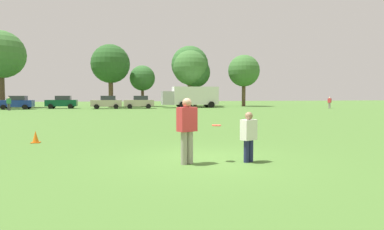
# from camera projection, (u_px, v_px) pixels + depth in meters

# --- Properties ---
(ground_plane) EXTENTS (191.01, 191.01, 0.00)m
(ground_plane) POSITION_uv_depth(u_px,v_px,m) (205.00, 160.00, 9.51)
(ground_plane) COLOR #47702D
(player_thrower) EXTENTS (0.58, 0.46, 1.80)m
(player_thrower) POSITION_uv_depth(u_px,v_px,m) (187.00, 127.00, 8.97)
(player_thrower) COLOR gray
(player_thrower) RESTS_ON ground
(player_defender) EXTENTS (0.50, 0.41, 1.41)m
(player_defender) POSITION_uv_depth(u_px,v_px,m) (249.00, 134.00, 9.24)
(player_defender) COLOR #1E234C
(player_defender) RESTS_ON ground
(frisbee) EXTENTS (0.27, 0.27, 0.03)m
(frisbee) POSITION_uv_depth(u_px,v_px,m) (217.00, 125.00, 9.30)
(frisbee) COLOR #E54C33
(traffic_cone) EXTENTS (0.32, 0.32, 0.48)m
(traffic_cone) POSITION_uv_depth(u_px,v_px,m) (36.00, 137.00, 13.01)
(traffic_cone) COLOR #D8590C
(traffic_cone) RESTS_ON ground
(parked_car_center) EXTENTS (4.23, 2.27, 1.82)m
(parked_car_center) POSITION_uv_depth(u_px,v_px,m) (17.00, 102.00, 44.18)
(parked_car_center) COLOR navy
(parked_car_center) RESTS_ON ground
(parked_car_mid_right) EXTENTS (4.23, 2.27, 1.82)m
(parked_car_mid_right) POSITION_uv_depth(u_px,v_px,m) (62.00, 102.00, 46.98)
(parked_car_mid_right) COLOR #0C4C2D
(parked_car_mid_right) RESTS_ON ground
(parked_car_near_right) EXTENTS (4.23, 2.27, 1.82)m
(parked_car_near_right) POSITION_uv_depth(u_px,v_px,m) (107.00, 102.00, 46.16)
(parked_car_near_right) COLOR #B7AD99
(parked_car_near_right) RESTS_ON ground
(parked_car_far_right) EXTENTS (4.23, 2.27, 1.82)m
(parked_car_far_right) POSITION_uv_depth(u_px,v_px,m) (139.00, 102.00, 47.19)
(parked_car_far_right) COLOR #B7AD99
(parked_car_far_right) RESTS_ON ground
(box_truck) EXTENTS (8.54, 3.11, 3.18)m
(box_truck) POSITION_uv_depth(u_px,v_px,m) (191.00, 96.00, 50.20)
(box_truck) COLOR white
(box_truck) RESTS_ON ground
(bystander_sideline_watcher) EXTENTS (0.50, 0.32, 1.70)m
(bystander_sideline_watcher) POSITION_uv_depth(u_px,v_px,m) (9.00, 103.00, 40.90)
(bystander_sideline_watcher) COLOR #4C4C51
(bystander_sideline_watcher) RESTS_ON ground
(bystander_far_jogger) EXTENTS (0.44, 0.53, 1.66)m
(bystander_far_jogger) POSITION_uv_depth(u_px,v_px,m) (330.00, 102.00, 47.00)
(bystander_far_jogger) COLOR gray
(bystander_far_jogger) RESTS_ON ground
(tree_west_maple) EXTENTS (7.11, 7.11, 11.55)m
(tree_west_maple) POSITION_uv_depth(u_px,v_px,m) (1.00, 55.00, 49.14)
(tree_west_maple) COLOR brown
(tree_west_maple) RESTS_ON ground
(tree_center_elm) EXTENTS (6.12, 6.12, 9.94)m
(tree_center_elm) POSITION_uv_depth(u_px,v_px,m) (110.00, 64.00, 52.21)
(tree_center_elm) COLOR brown
(tree_center_elm) RESTS_ON ground
(tree_east_birch) EXTENTS (4.25, 4.25, 6.90)m
(tree_east_birch) POSITION_uv_depth(u_px,v_px,m) (142.00, 78.00, 55.39)
(tree_east_birch) COLOR brown
(tree_east_birch) RESTS_ON ground
(tree_east_oak) EXTENTS (5.77, 5.77, 9.38)m
(tree_east_oak) POSITION_uv_depth(u_px,v_px,m) (190.00, 68.00, 55.04)
(tree_east_oak) COLOR brown
(tree_east_oak) RESTS_ON ground
(tree_far_east_pine) EXTENTS (6.46, 6.46, 10.50)m
(tree_far_east_pine) POSITION_uv_depth(u_px,v_px,m) (190.00, 65.00, 57.66)
(tree_far_east_pine) COLOR brown
(tree_far_east_pine) RESTS_ON ground
(tree_far_west_pine) EXTENTS (5.12, 5.12, 8.33)m
(tree_far_west_pine) POSITION_uv_depth(u_px,v_px,m) (195.00, 73.00, 55.64)
(tree_far_west_pine) COLOR brown
(tree_far_west_pine) RESTS_ON ground
(tree_horizon_center) EXTENTS (5.41, 5.41, 8.80)m
(tree_horizon_center) POSITION_uv_depth(u_px,v_px,m) (244.00, 71.00, 56.50)
(tree_horizon_center) COLOR brown
(tree_horizon_center) RESTS_ON ground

